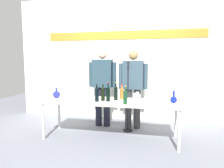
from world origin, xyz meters
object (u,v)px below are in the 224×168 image
Objects in this scene: wine_glass_left_1 at (68,95)px; wine_glass_right_3 at (164,96)px; wine_bottle_3 at (103,93)px; decanter_blue_right at (174,99)px; wine_glass_right_2 at (137,94)px; wine_glass_left_4 at (71,96)px; wine_glass_right_1 at (161,98)px; decanter_blue_left at (57,94)px; wine_glass_left_3 at (73,93)px; display_table at (110,103)px; wine_glass_right_4 at (139,97)px; wine_glass_right_0 at (135,95)px; wine_bottle_2 at (122,93)px; wine_glass_left_2 at (77,95)px; presenter_right at (133,84)px; presenter_left at (103,83)px; wine_bottle_0 at (108,93)px; wine_glass_left_0 at (76,94)px; wine_bottle_4 at (97,94)px; wine_bottle_5 at (116,93)px; wine_bottle_1 at (125,97)px; microphone_stand at (128,108)px.

wine_glass_left_1 is 1.74m from wine_glass_right_3.
decanter_blue_right is at bearing 3.42° from wine_bottle_3.
wine_glass_right_2 is at bearing 158.55° from decanter_blue_right.
wine_glass_left_4 is 1.55m from wine_glass_right_1.
wine_glass_left_3 is (0.29, 0.12, 0.03)m from decanter_blue_left.
wine_bottle_3 reaches higher than display_table.
wine_glass_right_0 is at bearing 107.35° from wine_glass_right_4.
wine_bottle_2 is 0.83m from wine_glass_left_2.
wine_glass_right_4 is (0.20, -0.90, -0.11)m from presenter_right.
presenter_left is 0.84m from wine_bottle_0.
wine_glass_left_0 is at bearing -18.16° from decanter_blue_left.
wine_glass_left_1 is 1.07× the size of wine_glass_right_3.
wine_glass_right_0 is 0.80× the size of wine_glass_right_1.
wine_glass_right_2 is (-0.43, 0.46, -0.02)m from wine_glass_right_1.
wine_glass_right_4 is (0.75, -0.06, -0.01)m from wine_bottle_4.
wine_glass_right_3 is at bearing 7.69° from wine_bottle_5.
wine_glass_right_1 is (0.90, -0.19, 0.17)m from display_table.
wine_bottle_4 is 2.33× the size of wine_glass_right_2.
decanter_blue_left is 1.02m from presenter_left.
wine_bottle_1 is at bearing -3.63° from wine_glass_left_1.
presenter_left is 1.15m from wine_bottle_1.
wine_glass_left_2 is at bearing -176.73° from wine_glass_right_1.
wine_glass_right_2 is at bearing 9.26° from decanter_blue_left.
presenter_right is 5.41× the size of wine_bottle_3.
wine_glass_left_3 is at bearing 179.27° from wine_glass_right_0.
wine_glass_right_4 is at bearing 12.01° from wine_bottle_1.
wine_bottle_0 is 1.12× the size of wine_bottle_3.
wine_glass_left_1 reaches higher than wine_glass_right_0.
wine_glass_right_1 is (1.65, -0.01, 0.02)m from wine_glass_left_1.
wine_glass_left_4 is (-0.03, -0.15, -0.02)m from wine_glass_left_0.
presenter_left is at bearing -180.00° from presenter_right.
wine_bottle_5 is at bearing 14.82° from wine_glass_left_0.
wine_glass_left_1 is 0.24m from wine_glass_left_2.
wine_bottle_5 is 2.33× the size of wine_glass_left_3.
wine_glass_right_2 is 0.50m from wine_glass_right_3.
wine_bottle_2 reaches higher than wine_glass_right_0.
wine_bottle_2 is 0.25m from wine_glass_right_0.
decanter_blue_right is at bearing 44.92° from wine_glass_right_1.
wine_glass_left_1 is 1.25m from microphone_stand.
wine_bottle_4 is 0.80m from wine_glass_right_2.
display_table is 1.09m from decanter_blue_left.
wine_glass_left_0 is 1.10× the size of wine_glass_left_4.
presenter_left is 5.94× the size of wine_bottle_2.
presenter_left is 13.04× the size of wine_glass_right_0.
wine_glass_left_3 is 1.07× the size of wine_glass_right_2.
wine_glass_right_1 is 0.37m from wine_glass_right_4.
wine_glass_right_2 is 0.09× the size of microphone_stand.
wine_glass_right_2 reaches higher than wine_glass_right_0.
wine_bottle_0 is 0.54m from wine_glass_left_2.
wine_glass_left_2 reaches higher than wine_glass_left_3.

